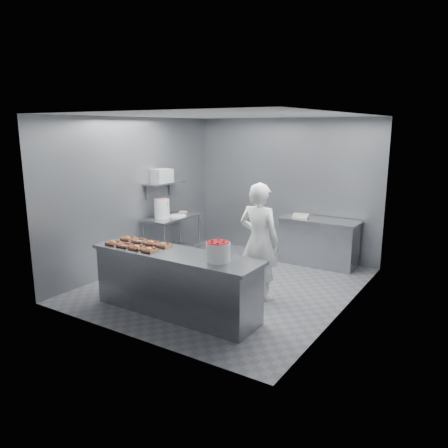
{
  "coord_description": "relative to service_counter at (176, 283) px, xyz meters",
  "views": [
    {
      "loc": [
        3.75,
        -5.93,
        2.62
      ],
      "look_at": [
        0.08,
        -0.2,
        1.1
      ],
      "focal_mm": 35.0,
      "sensor_mm": 36.0,
      "label": 1
    }
  ],
  "objects": [
    {
      "name": "strawberry_tub",
      "position": [
        0.74,
        -0.02,
        0.59
      ],
      "size": [
        0.32,
        0.32,
        0.26
      ],
      "color": "silver",
      "rests_on": "service_counter"
    },
    {
      "name": "tray_1",
      "position": [
        -0.81,
        -0.15,
        0.47
      ],
      "size": [
        0.19,
        0.18,
        0.04
      ],
      "color": "tan",
      "rests_on": "service_counter"
    },
    {
      "name": "tray_0",
      "position": [
        -1.06,
        -0.15,
        0.47
      ],
      "size": [
        0.19,
        0.18,
        0.06
      ],
      "color": "tan",
      "rests_on": "service_counter"
    },
    {
      "name": "glaze_bucket",
      "position": [
        -1.7,
        1.72,
        0.64
      ],
      "size": [
        0.31,
        0.29,
        0.45
      ],
      "color": "silver",
      "rests_on": "prep_table"
    },
    {
      "name": "wall_shelf",
      "position": [
        -1.82,
        1.95,
        1.1
      ],
      "size": [
        0.35,
        0.9,
        0.03
      ],
      "primitive_type": "cube",
      "color": "slate",
      "rests_on": "wall_left"
    },
    {
      "name": "prep_table",
      "position": [
        -1.65,
        1.95,
        0.14
      ],
      "size": [
        0.6,
        1.2,
        0.9
      ],
      "color": "slate",
      "rests_on": "ground"
    },
    {
      "name": "service_counter",
      "position": [
        0.0,
        0.0,
        0.0
      ],
      "size": [
        2.6,
        0.7,
        0.9
      ],
      "color": "slate",
      "rests_on": "ground"
    },
    {
      "name": "wall_left",
      "position": [
        -2.0,
        1.35,
        0.95
      ],
      "size": [
        0.04,
        4.5,
        2.8
      ],
      "primitive_type": "cube",
      "color": "slate",
      "rests_on": "ground"
    },
    {
      "name": "paper_stack",
      "position": [
        0.52,
        3.25,
        0.48
      ],
      "size": [
        0.33,
        0.26,
        0.06
      ],
      "primitive_type": "cube",
      "rotation": [
        0.0,
        0.0,
        0.13
      ],
      "color": "silver",
      "rests_on": "back_counter"
    },
    {
      "name": "worker",
      "position": [
        0.72,
        1.14,
        0.45
      ],
      "size": [
        0.66,
        0.44,
        1.81
      ],
      "primitive_type": "imported",
      "rotation": [
        0.0,
        0.0,
        3.13
      ],
      "color": "white",
      "rests_on": "ground"
    },
    {
      "name": "tray_3",
      "position": [
        -0.34,
        -0.15,
        0.47
      ],
      "size": [
        0.19,
        0.18,
        0.06
      ],
      "color": "tan",
      "rests_on": "service_counter"
    },
    {
      "name": "tray_6",
      "position": [
        -0.58,
        0.15,
        0.47
      ],
      "size": [
        0.19,
        0.18,
        0.06
      ],
      "color": "tan",
      "rests_on": "service_counter"
    },
    {
      "name": "wall_back",
      "position": [
        0.0,
        3.6,
        0.95
      ],
      "size": [
        4.0,
        0.04,
        2.8
      ],
      "primitive_type": "cube",
      "color": "slate",
      "rests_on": "ground"
    },
    {
      "name": "back_counter",
      "position": [
        0.9,
        3.25,
        -0.0
      ],
      "size": [
        1.5,
        0.6,
        0.9
      ],
      "color": "slate",
      "rests_on": "ground"
    },
    {
      "name": "floor",
      "position": [
        0.0,
        1.35,
        -0.45
      ],
      "size": [
        4.5,
        4.5,
        0.0
      ],
      "primitive_type": "plane",
      "color": "#4C4C51",
      "rests_on": "ground"
    },
    {
      "name": "tray_7",
      "position": [
        -0.34,
        0.15,
        0.47
      ],
      "size": [
        0.19,
        0.18,
        0.06
      ],
      "color": "tan",
      "rests_on": "service_counter"
    },
    {
      "name": "tray_4",
      "position": [
        -1.06,
        0.15,
        0.47
      ],
      "size": [
        0.19,
        0.18,
        0.06
      ],
      "color": "tan",
      "rests_on": "service_counter"
    },
    {
      "name": "bucket_lid",
      "position": [
        -1.54,
        1.98,
        0.46
      ],
      "size": [
        0.44,
        0.44,
        0.03
      ],
      "primitive_type": "cylinder",
      "rotation": [
        0.0,
        0.0,
        0.38
      ],
      "color": "silver",
      "rests_on": "prep_table"
    },
    {
      "name": "tray_5",
      "position": [
        -0.81,
        0.15,
        0.47
      ],
      "size": [
        0.19,
        0.18,
        0.04
      ],
      "color": "tan",
      "rests_on": "service_counter"
    },
    {
      "name": "appliance",
      "position": [
        -1.82,
        1.88,
        1.24
      ],
      "size": [
        0.37,
        0.41,
        0.26
      ],
      "primitive_type": "cube",
      "rotation": [
        0.0,
        0.0,
        -0.21
      ],
      "color": "gray",
      "rests_on": "wall_shelf"
    },
    {
      "name": "tray_2",
      "position": [
        -0.58,
        -0.15,
        0.47
      ],
      "size": [
        0.19,
        0.18,
        0.06
      ],
      "color": "tan",
      "rests_on": "service_counter"
    },
    {
      "name": "ceiling",
      "position": [
        0.0,
        1.35,
        2.35
      ],
      "size": [
        4.5,
        4.5,
        0.0
      ],
      "primitive_type": "plane",
      "rotation": [
        3.14,
        0.0,
        0.0
      ],
      "color": "white",
      "rests_on": "wall_back"
    },
    {
      "name": "rag",
      "position": [
        -1.72,
        2.39,
        0.46
      ],
      "size": [
        0.17,
        0.15,
        0.02
      ],
      "primitive_type": "cube",
      "rotation": [
        0.0,
        0.0,
        0.2
      ],
      "color": "#CCB28C",
      "rests_on": "prep_table"
    },
    {
      "name": "wall_right",
      "position": [
        2.0,
        1.35,
        0.95
      ],
      "size": [
        0.04,
        4.5,
        2.8
      ],
      "primitive_type": "cube",
      "color": "slate",
      "rests_on": "ground"
    }
  ]
}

